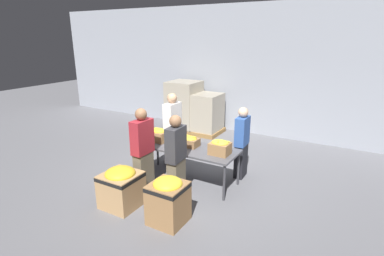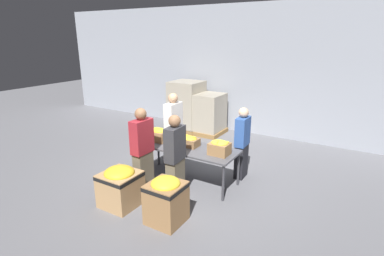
{
  "view_description": "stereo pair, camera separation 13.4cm",
  "coord_description": "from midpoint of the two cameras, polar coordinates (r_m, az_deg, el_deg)",
  "views": [
    {
      "loc": [
        3.06,
        -5.13,
        3.05
      ],
      "look_at": [
        0.09,
        0.07,
        1.2
      ],
      "focal_mm": 28.0,
      "sensor_mm": 36.0,
      "label": 1
    },
    {
      "loc": [
        3.17,
        -5.06,
        3.05
      ],
      "look_at": [
        0.09,
        0.07,
        1.2
      ],
      "focal_mm": 28.0,
      "sensor_mm": 36.0,
      "label": 2
    }
  ],
  "objects": [
    {
      "name": "ground_plane",
      "position": [
        6.7,
        -0.42,
        -9.89
      ],
      "size": [
        30.0,
        30.0,
        0.0
      ],
      "primitive_type": "plane",
      "color": "slate"
    },
    {
      "name": "volunteer_2",
      "position": [
        7.29,
        -3.01,
        -0.21
      ],
      "size": [
        0.25,
        0.48,
        1.76
      ],
      "rotation": [
        0.0,
        0.0,
        -1.59
      ],
      "color": "black",
      "rests_on": "ground_plane"
    },
    {
      "name": "pallet_stack_1",
      "position": [
        9.97,
        -0.64,
        4.16
      ],
      "size": [
        1.06,
        1.06,
        1.63
      ],
      "color": "olive",
      "rests_on": "ground_plane"
    },
    {
      "name": "volunteer_0",
      "position": [
        6.03,
        -8.78,
        -4.3
      ],
      "size": [
        0.25,
        0.47,
        1.73
      ],
      "rotation": [
        0.0,
        0.0,
        1.53
      ],
      "color": "#6B604C",
      "rests_on": "ground_plane"
    },
    {
      "name": "volunteer_1",
      "position": [
        5.68,
        -2.54,
        -5.8
      ],
      "size": [
        0.25,
        0.46,
        1.68
      ],
      "rotation": [
        0.0,
        0.0,
        1.62
      ],
      "color": "#6B604C",
      "rests_on": "ground_plane"
    },
    {
      "name": "wall_back",
      "position": [
        9.63,
        12.14,
        10.54
      ],
      "size": [
        16.0,
        0.08,
        4.0
      ],
      "color": "#9399A3",
      "rests_on": "ground_plane"
    },
    {
      "name": "volunteer_3",
      "position": [
        6.64,
        10.08,
        -2.93
      ],
      "size": [
        0.23,
        0.44,
        1.6
      ],
      "rotation": [
        0.0,
        0.0,
        -1.54
      ],
      "color": "black",
      "rests_on": "ground_plane"
    },
    {
      "name": "sorting_table",
      "position": [
        6.4,
        -0.44,
        -4.04
      ],
      "size": [
        2.22,
        0.87,
        0.79
      ],
      "color": "#4C4C51",
      "rests_on": "ground_plane"
    },
    {
      "name": "banana_box_1",
      "position": [
        6.39,
        -0.09,
        -2.45
      ],
      "size": [
        0.44,
        0.29,
        0.24
      ],
      "color": "olive",
      "rests_on": "sorting_table"
    },
    {
      "name": "banana_box_0",
      "position": [
        6.72,
        -5.94,
        -1.19
      ],
      "size": [
        0.43,
        0.31,
        0.3
      ],
      "color": "olive",
      "rests_on": "sorting_table"
    },
    {
      "name": "pallet_stack_0",
      "position": [
        9.65,
        3.37,
        2.67
      ],
      "size": [
        1.04,
        1.04,
        1.3
      ],
      "color": "olive",
      "rests_on": "ground_plane"
    },
    {
      "name": "donation_bin_1",
      "position": [
        5.16,
        -4.2,
        -13.29
      ],
      "size": [
        0.58,
        0.58,
        0.82
      ],
      "color": "olive",
      "rests_on": "ground_plane"
    },
    {
      "name": "banana_box_2",
      "position": [
        5.96,
        5.88,
        -3.65
      ],
      "size": [
        0.39,
        0.32,
        0.31
      ],
      "color": "olive",
      "rests_on": "sorting_table"
    },
    {
      "name": "donation_bin_0",
      "position": [
        5.77,
        -12.84,
        -10.55
      ],
      "size": [
        0.66,
        0.66,
        0.77
      ],
      "color": "tan",
      "rests_on": "ground_plane"
    }
  ]
}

